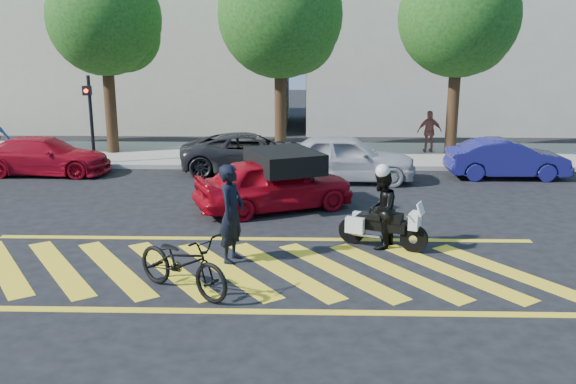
{
  "coord_description": "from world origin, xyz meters",
  "views": [
    {
      "loc": [
        0.92,
        -11.16,
        4.35
      ],
      "look_at": [
        0.56,
        2.1,
        1.05
      ],
      "focal_mm": 38.0,
      "sensor_mm": 36.0,
      "label": 1
    }
  ],
  "objects_px": {
    "officer_bike": "(232,214)",
    "parked_mid_right": "(345,158)",
    "parked_mid_left": "(251,153)",
    "red_convertible": "(274,184)",
    "parked_right": "(507,159)",
    "police_motorcycle": "(381,226)",
    "bicycle": "(183,263)",
    "officer_moto": "(381,210)",
    "parked_left": "(45,156)"
  },
  "relations": [
    {
      "from": "bicycle",
      "to": "red_convertible",
      "type": "distance_m",
      "value": 5.66
    },
    {
      "from": "police_motorcycle",
      "to": "officer_moto",
      "type": "bearing_deg",
      "value": -116.84
    },
    {
      "from": "parked_mid_left",
      "to": "parked_mid_right",
      "type": "bearing_deg",
      "value": -120.46
    },
    {
      "from": "police_motorcycle",
      "to": "parked_mid_right",
      "type": "height_order",
      "value": "parked_mid_right"
    },
    {
      "from": "police_motorcycle",
      "to": "parked_mid_left",
      "type": "distance_m",
      "value": 8.52
    },
    {
      "from": "red_convertible",
      "to": "parked_left",
      "type": "height_order",
      "value": "red_convertible"
    },
    {
      "from": "bicycle",
      "to": "officer_moto",
      "type": "bearing_deg",
      "value": -20.45
    },
    {
      "from": "bicycle",
      "to": "parked_mid_right",
      "type": "bearing_deg",
      "value": 14.69
    },
    {
      "from": "bicycle",
      "to": "police_motorcycle",
      "type": "xyz_separation_m",
      "value": [
        3.79,
        2.56,
        -0.09
      ]
    },
    {
      "from": "red_convertible",
      "to": "parked_mid_left",
      "type": "relative_size",
      "value": 0.88
    },
    {
      "from": "officer_bike",
      "to": "parked_left",
      "type": "xyz_separation_m",
      "value": [
        -7.19,
        8.08,
        -0.37
      ]
    },
    {
      "from": "red_convertible",
      "to": "parked_right",
      "type": "relative_size",
      "value": 1.08
    },
    {
      "from": "parked_left",
      "to": "bicycle",
      "type": "bearing_deg",
      "value": -144.37
    },
    {
      "from": "police_motorcycle",
      "to": "parked_right",
      "type": "distance_m",
      "value": 8.56
    },
    {
      "from": "red_convertible",
      "to": "parked_left",
      "type": "distance_m",
      "value": 8.92
    },
    {
      "from": "officer_moto",
      "to": "parked_left",
      "type": "bearing_deg",
      "value": -100.75
    },
    {
      "from": "red_convertible",
      "to": "parked_mid_left",
      "type": "distance_m",
      "value": 4.95
    },
    {
      "from": "parked_left",
      "to": "parked_right",
      "type": "xyz_separation_m",
      "value": [
        15.22,
        -0.14,
        0.01
      ]
    },
    {
      "from": "parked_left",
      "to": "parked_right",
      "type": "bearing_deg",
      "value": -88.73
    },
    {
      "from": "officer_bike",
      "to": "bicycle",
      "type": "height_order",
      "value": "officer_bike"
    },
    {
      "from": "parked_mid_right",
      "to": "officer_moto",
      "type": "bearing_deg",
      "value": -175.74
    },
    {
      "from": "red_convertible",
      "to": "police_motorcycle",
      "type": "bearing_deg",
      "value": -164.32
    },
    {
      "from": "parked_mid_left",
      "to": "officer_bike",
      "type": "bearing_deg",
      "value": 176.28
    },
    {
      "from": "parked_mid_left",
      "to": "officer_moto",
      "type": "bearing_deg",
      "value": -162.17
    },
    {
      "from": "parked_left",
      "to": "police_motorcycle",
      "type": "bearing_deg",
      "value": -122.97
    },
    {
      "from": "bicycle",
      "to": "parked_mid_left",
      "type": "xyz_separation_m",
      "value": [
        0.31,
        10.33,
        0.1
      ]
    },
    {
      "from": "officer_bike",
      "to": "parked_mid_left",
      "type": "bearing_deg",
      "value": 18.31
    },
    {
      "from": "officer_moto",
      "to": "parked_left",
      "type": "distance_m",
      "value": 12.54
    },
    {
      "from": "parked_mid_left",
      "to": "parked_mid_right",
      "type": "relative_size",
      "value": 1.07
    },
    {
      "from": "officer_moto",
      "to": "parked_left",
      "type": "xyz_separation_m",
      "value": [
        -10.29,
        7.17,
        -0.23
      ]
    },
    {
      "from": "police_motorcycle",
      "to": "parked_mid_left",
      "type": "relative_size",
      "value": 0.39
    },
    {
      "from": "officer_bike",
      "to": "bicycle",
      "type": "bearing_deg",
      "value": 173.12
    },
    {
      "from": "police_motorcycle",
      "to": "officer_moto",
      "type": "height_order",
      "value": "officer_moto"
    },
    {
      "from": "parked_left",
      "to": "parked_right",
      "type": "distance_m",
      "value": 15.22
    },
    {
      "from": "parked_mid_right",
      "to": "bicycle",
      "type": "bearing_deg",
      "value": 160.08
    },
    {
      "from": "officer_bike",
      "to": "police_motorcycle",
      "type": "bearing_deg",
      "value": -57.55
    },
    {
      "from": "officer_bike",
      "to": "parked_mid_right",
      "type": "height_order",
      "value": "officer_bike"
    },
    {
      "from": "parked_left",
      "to": "parked_mid_left",
      "type": "distance_m",
      "value": 6.85
    },
    {
      "from": "officer_bike",
      "to": "red_convertible",
      "type": "bearing_deg",
      "value": 6.11
    },
    {
      "from": "officer_moto",
      "to": "red_convertible",
      "type": "bearing_deg",
      "value": -116.43
    },
    {
      "from": "bicycle",
      "to": "parked_right",
      "type": "height_order",
      "value": "parked_right"
    },
    {
      "from": "bicycle",
      "to": "parked_mid_left",
      "type": "height_order",
      "value": "parked_mid_left"
    },
    {
      "from": "bicycle",
      "to": "parked_right",
      "type": "xyz_separation_m",
      "value": [
        8.71,
        9.57,
        0.07
      ]
    },
    {
      "from": "parked_left",
      "to": "parked_mid_left",
      "type": "relative_size",
      "value": 0.91
    },
    {
      "from": "parked_left",
      "to": "parked_mid_left",
      "type": "xyz_separation_m",
      "value": [
        6.82,
        0.62,
        0.03
      ]
    },
    {
      "from": "officer_bike",
      "to": "bicycle",
      "type": "distance_m",
      "value": 1.82
    },
    {
      "from": "red_convertible",
      "to": "parked_right",
      "type": "xyz_separation_m",
      "value": [
        7.36,
        4.07,
        -0.08
      ]
    },
    {
      "from": "parked_right",
      "to": "parked_mid_right",
      "type": "bearing_deg",
      "value": 96.97
    },
    {
      "from": "police_motorcycle",
      "to": "parked_mid_right",
      "type": "bearing_deg",
      "value": 117.53
    },
    {
      "from": "police_motorcycle",
      "to": "parked_left",
      "type": "height_order",
      "value": "parked_left"
    }
  ]
}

